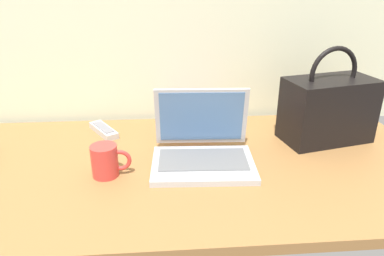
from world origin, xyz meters
TOP-DOWN VIEW (x-y plane):
  - desk at (0.00, 0.00)m, footprint 1.60×0.76m
  - laptop at (0.07, 0.02)m, footprint 0.32×0.27m
  - coffee_mug at (-0.22, -0.05)m, footprint 0.12×0.08m
  - remote_control_far at (-0.28, 0.25)m, footprint 0.12×0.16m
  - handbag at (0.51, 0.14)m, footprint 0.33×0.22m
  - book_stack at (0.05, 0.26)m, footprint 0.20×0.15m

SIDE VIEW (x-z plane):
  - desk at x=0.00m, z-range 0.00..0.03m
  - remote_control_far at x=-0.28m, z-range 0.03..0.05m
  - book_stack at x=0.05m, z-range 0.03..0.08m
  - laptop at x=0.07m, z-range -0.03..0.18m
  - coffee_mug at x=-0.22m, z-range 0.03..0.13m
  - handbag at x=0.51m, z-range -0.02..0.31m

